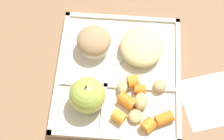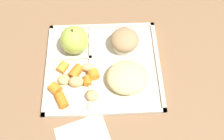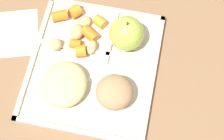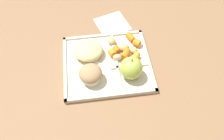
{
  "view_description": "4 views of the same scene",
  "coord_description": "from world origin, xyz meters",
  "px_view_note": "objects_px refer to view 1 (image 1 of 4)",
  "views": [
    {
      "loc": [
        -0.36,
        -0.01,
        0.73
      ],
      "look_at": [
        -0.0,
        0.01,
        0.03
      ],
      "focal_mm": 57.32,
      "sensor_mm": 36.0,
      "label": 1
    },
    {
      "loc": [
        0.01,
        -0.35,
        0.61
      ],
      "look_at": [
        0.02,
        -0.02,
        0.02
      ],
      "focal_mm": 40.77,
      "sensor_mm": 36.0,
      "label": 2
    },
    {
      "loc": [
        0.3,
        0.1,
        0.74
      ],
      "look_at": [
        0.01,
        0.05,
        0.04
      ],
      "focal_mm": 57.2,
      "sensor_mm": 36.0,
      "label": 3
    },
    {
      "loc": [
        0.05,
        0.5,
        0.67
      ],
      "look_at": [
        -0.01,
        0.05,
        0.04
      ],
      "focal_mm": 36.94,
      "sensor_mm": 36.0,
      "label": 4
    }
  ],
  "objects_px": {
    "lunch_tray": "(118,74)",
    "green_apple": "(87,95)",
    "bran_muffin": "(94,42)",
    "plastic_fork": "(140,38)"
  },
  "relations": [
    {
      "from": "green_apple",
      "to": "plastic_fork",
      "type": "bearing_deg",
      "value": -31.8
    },
    {
      "from": "bran_muffin",
      "to": "plastic_fork",
      "type": "relative_size",
      "value": 0.57
    },
    {
      "from": "lunch_tray",
      "to": "green_apple",
      "type": "distance_m",
      "value": 0.1
    },
    {
      "from": "lunch_tray",
      "to": "bran_muffin",
      "type": "xyz_separation_m",
      "value": [
        0.06,
        0.06,
        0.03
      ]
    },
    {
      "from": "green_apple",
      "to": "plastic_fork",
      "type": "xyz_separation_m",
      "value": [
        0.17,
        -0.11,
        -0.04
      ]
    },
    {
      "from": "green_apple",
      "to": "bran_muffin",
      "type": "height_order",
      "value": "green_apple"
    },
    {
      "from": "bran_muffin",
      "to": "plastic_fork",
      "type": "xyz_separation_m",
      "value": [
        0.03,
        -0.11,
        -0.03
      ]
    },
    {
      "from": "lunch_tray",
      "to": "plastic_fork",
      "type": "relative_size",
      "value": 2.26
    },
    {
      "from": "lunch_tray",
      "to": "green_apple",
      "type": "bearing_deg",
      "value": 140.75
    },
    {
      "from": "bran_muffin",
      "to": "green_apple",
      "type": "bearing_deg",
      "value": -180.0
    }
  ]
}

